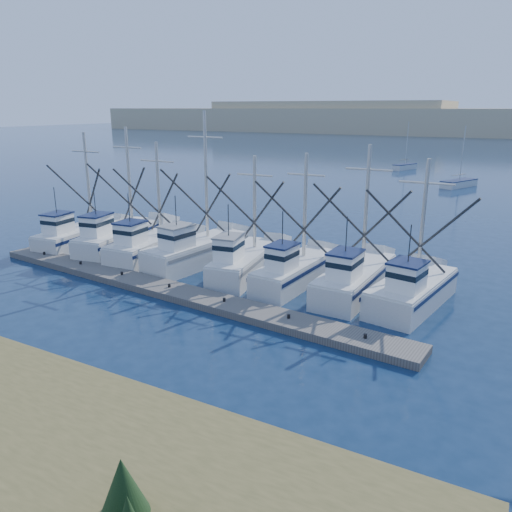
{
  "coord_description": "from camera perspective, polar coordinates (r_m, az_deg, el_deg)",
  "views": [
    {
      "loc": [
        11.36,
        -15.97,
        10.4
      ],
      "look_at": [
        -1.71,
        8.0,
        2.25
      ],
      "focal_mm": 35.0,
      "sensor_mm": 36.0,
      "label": 1
    }
  ],
  "objects": [
    {
      "name": "ground",
      "position": [
        22.18,
        -6.15,
        -11.44
      ],
      "size": [
        500.0,
        500.0,
        0.0
      ],
      "primitive_type": "plane",
      "color": "#0D213C",
      "rests_on": "ground"
    },
    {
      "name": "floating_dock",
      "position": [
        29.48,
        -9.86,
        -3.88
      ],
      "size": [
        29.55,
        4.6,
        0.39
      ],
      "primitive_type": "cube",
      "rotation": [
        0.0,
        0.0,
        -0.09
      ],
      "color": "#625D58",
      "rests_on": "ground"
    },
    {
      "name": "dune_ridge",
      "position": [
        226.32,
        26.52,
        13.57
      ],
      "size": [
        360.0,
        60.0,
        10.0
      ],
      "primitive_type": "cube",
      "color": "tan",
      "rests_on": "ground"
    },
    {
      "name": "trawler_fleet",
      "position": [
        33.14,
        -5.04,
        0.02
      ],
      "size": [
        28.98,
        8.71,
        10.22
      ],
      "color": "silver",
      "rests_on": "ground"
    },
    {
      "name": "sailboat_near",
      "position": [
        73.78,
        22.17,
        7.68
      ],
      "size": [
        4.24,
        6.41,
        8.1
      ],
      "rotation": [
        0.0,
        0.0,
        -0.42
      ],
      "color": "silver",
      "rests_on": "ground"
    },
    {
      "name": "sailboat_far",
      "position": [
        91.85,
        16.63,
        9.75
      ],
      "size": [
        3.23,
        5.48,
        8.1
      ],
      "rotation": [
        0.0,
        0.0,
        -0.35
      ],
      "color": "silver",
      "rests_on": "ground"
    }
  ]
}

